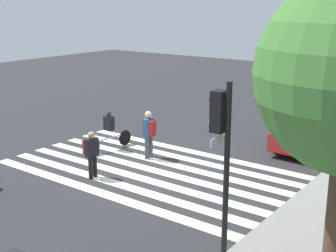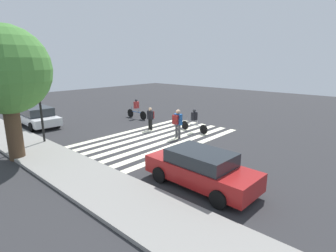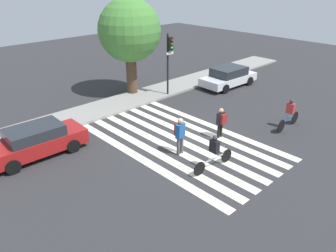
% 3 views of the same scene
% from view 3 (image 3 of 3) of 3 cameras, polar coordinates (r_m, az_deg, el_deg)
% --- Properties ---
extents(ground_plane, '(60.00, 60.00, 0.00)m').
position_cam_3_polar(ground_plane, '(16.38, 2.28, -2.69)').
color(ground_plane, '#2D2D30').
extents(sidewalk_curb, '(36.00, 2.50, 0.14)m').
position_cam_3_polar(sidewalk_curb, '(20.78, -10.16, 3.37)').
color(sidewalk_curb, gray).
rests_on(sidewalk_curb, ground_plane).
extents(crosswalk_stripes, '(5.47, 10.00, 0.01)m').
position_cam_3_polar(crosswalk_stripes, '(16.38, 2.28, -2.68)').
color(crosswalk_stripes, '#F2EDCC').
rests_on(crosswalk_stripes, ground_plane).
extents(traffic_light, '(0.60, 0.50, 4.17)m').
position_cam_3_polar(traffic_light, '(21.56, 0.20, 12.52)').
color(traffic_light, black).
rests_on(traffic_light, ground_plane).
extents(street_tree, '(4.05, 4.05, 6.33)m').
position_cam_3_polar(street_tree, '(21.92, -6.72, 16.09)').
color(street_tree, '#4C3826').
rests_on(street_tree, ground_plane).
extents(pedestrian_adult_tall_backpack, '(0.45, 0.38, 1.59)m').
position_cam_3_polar(pedestrian_adult_tall_backpack, '(16.58, 9.25, 0.92)').
color(pedestrian_adult_tall_backpack, black).
rests_on(pedestrian_adult_tall_backpack, ground_plane).
extents(pedestrian_adult_yellow_jacket, '(0.53, 0.48, 1.80)m').
position_cam_3_polar(pedestrian_adult_yellow_jacket, '(14.85, 2.06, -1.23)').
color(pedestrian_adult_yellow_jacket, '#4C4C51').
rests_on(pedestrian_adult_yellow_jacket, ground_plane).
extents(cyclist_mid_street, '(2.29, 0.42, 1.58)m').
position_cam_3_polar(cyclist_mid_street, '(13.92, 8.05, -4.31)').
color(cyclist_mid_street, black).
rests_on(cyclist_mid_street, ground_plane).
extents(cyclist_far_lane, '(2.26, 0.41, 1.65)m').
position_cam_3_polar(cyclist_far_lane, '(18.60, 20.44, 2.14)').
color(cyclist_far_lane, black).
rests_on(cyclist_far_lane, ground_plane).
extents(car_parked_far_curb, '(4.46, 1.99, 1.43)m').
position_cam_3_polar(car_parked_far_curb, '(16.01, -22.05, -2.43)').
color(car_parked_far_curb, maroon).
rests_on(car_parked_far_curb, ground_plane).
extents(car_parked_silver_sedan, '(4.55, 2.17, 1.41)m').
position_cam_3_polar(car_parked_silver_sedan, '(24.66, 10.50, 8.45)').
color(car_parked_silver_sedan, silver).
rests_on(car_parked_silver_sedan, ground_plane).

